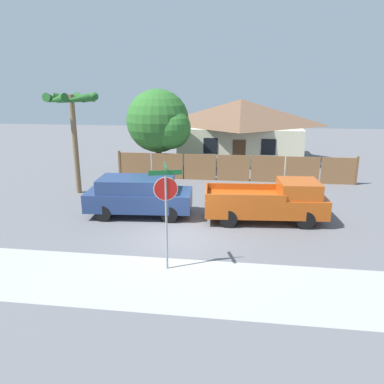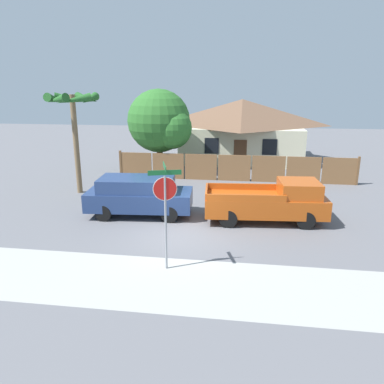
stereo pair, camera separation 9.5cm
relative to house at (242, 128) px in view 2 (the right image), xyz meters
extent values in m
plane|color=slate|center=(-2.08, -16.42, -2.40)|extent=(80.00, 80.00, 0.00)
cube|color=#A3A39E|center=(-2.08, -20.02, -2.40)|extent=(36.00, 3.20, 0.01)
cube|color=brown|center=(-6.43, -7.35, -1.60)|extent=(1.97, 0.06, 1.60)
cube|color=brown|center=(-4.38, -7.35, -1.60)|extent=(1.97, 0.06, 1.60)
cube|color=brown|center=(-2.33, -7.35, -1.60)|extent=(1.97, 0.06, 1.60)
cube|color=brown|center=(-0.28, -7.35, -1.60)|extent=(1.97, 0.06, 1.60)
cube|color=brown|center=(1.77, -7.35, -1.60)|extent=(1.97, 0.06, 1.60)
cube|color=brown|center=(3.82, -7.35, -1.60)|extent=(1.97, 0.06, 1.60)
cube|color=brown|center=(5.87, -7.35, -1.60)|extent=(1.97, 0.06, 1.60)
cube|color=brown|center=(-7.45, -7.35, -1.55)|extent=(0.12, 0.12, 1.70)
cube|color=brown|center=(6.89, -7.35, -1.55)|extent=(0.12, 0.12, 1.70)
cube|color=beige|center=(0.00, 0.00, -1.07)|extent=(8.92, 7.18, 2.67)
pyramid|color=brown|center=(0.00, 0.00, 1.25)|extent=(9.63, 7.76, 1.96)
cube|color=black|center=(-2.01, -3.61, -0.86)|extent=(1.00, 0.04, 1.10)
cube|color=black|center=(2.01, -3.61, -0.86)|extent=(1.00, 0.04, 1.10)
cube|color=brown|center=(0.00, -3.61, -1.40)|extent=(0.90, 0.04, 2.00)
cylinder|color=brown|center=(-5.24, -5.88, -1.44)|extent=(0.40, 0.40, 1.93)
sphere|color=#2D6B28|center=(-5.24, -5.88, 1.04)|extent=(4.04, 4.04, 4.04)
sphere|color=#31732C|center=(-4.33, -6.39, 0.63)|extent=(2.62, 2.62, 2.62)
cylinder|color=brown|center=(-8.53, -11.13, 0.20)|extent=(0.28, 0.28, 5.20)
cone|color=#235B23|center=(-7.62, -11.13, 2.55)|extent=(0.44, 1.71, 0.70)
cone|color=#235B23|center=(-8.07, -10.34, 2.55)|extent=(1.70, 1.24, 0.70)
cone|color=#235B23|center=(-8.99, -10.34, 2.55)|extent=(1.70, 1.24, 0.70)
cone|color=#235B23|center=(-9.45, -11.13, 2.55)|extent=(0.44, 1.71, 0.70)
cone|color=#235B23|center=(-8.99, -11.92, 2.55)|extent=(1.70, 1.24, 0.70)
cone|color=#235B23|center=(-8.07, -11.92, 2.55)|extent=(1.70, 1.24, 0.70)
cube|color=navy|center=(-4.24, -14.29, -1.66)|extent=(4.77, 2.26, 0.81)
cube|color=navy|center=(-4.36, -14.30, -0.96)|extent=(3.37, 2.00, 0.60)
cube|color=black|center=(-2.82, -14.18, -0.96)|extent=(0.19, 1.67, 0.50)
cylinder|color=black|center=(-2.88, -13.34, -2.05)|extent=(0.72, 0.22, 0.72)
cylinder|color=black|center=(-2.74, -15.01, -2.05)|extent=(0.72, 0.22, 0.72)
cylinder|color=black|center=(-5.74, -13.57, -2.05)|extent=(0.72, 0.22, 0.72)
cylinder|color=black|center=(-5.60, -15.24, -2.05)|extent=(0.72, 0.22, 0.72)
cube|color=#B74C14|center=(1.25, -14.29, -1.65)|extent=(5.20, 2.28, 0.79)
cube|color=#B74C14|center=(2.64, -14.18, -0.93)|extent=(1.75, 1.85, 0.65)
cube|color=#B74C14|center=(0.32, -13.47, -1.11)|extent=(3.17, 0.33, 0.28)
cube|color=#B74C14|center=(0.47, -15.25, -1.11)|extent=(3.17, 0.33, 0.28)
cube|color=#B74C14|center=(-1.23, -14.49, -1.11)|extent=(0.22, 1.79, 0.28)
cylinder|color=black|center=(2.75, -13.34, -2.03)|extent=(0.75, 0.22, 0.75)
cylinder|color=black|center=(2.88, -14.99, -2.03)|extent=(0.75, 0.22, 0.75)
cylinder|color=black|center=(-0.38, -13.59, -2.03)|extent=(0.75, 0.22, 0.75)
cylinder|color=black|center=(-0.25, -15.24, -2.03)|extent=(0.75, 0.22, 0.75)
cylinder|color=gray|center=(-2.01, -19.13, -0.88)|extent=(0.07, 0.07, 3.05)
cylinder|color=red|center=(-2.01, -19.13, 0.24)|extent=(0.68, 0.23, 0.70)
cylinder|color=white|center=(-2.01, -19.13, 0.24)|extent=(0.71, 0.23, 0.74)
cube|color=#19602D|center=(-2.01, -19.13, 0.74)|extent=(0.97, 0.32, 0.15)
cube|color=#19602D|center=(-2.01, -19.13, 0.92)|extent=(0.29, 0.88, 0.15)
camera|label=1|loc=(0.23, -29.78, 3.24)|focal=35.00mm
camera|label=2|loc=(0.33, -29.77, 3.24)|focal=35.00mm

